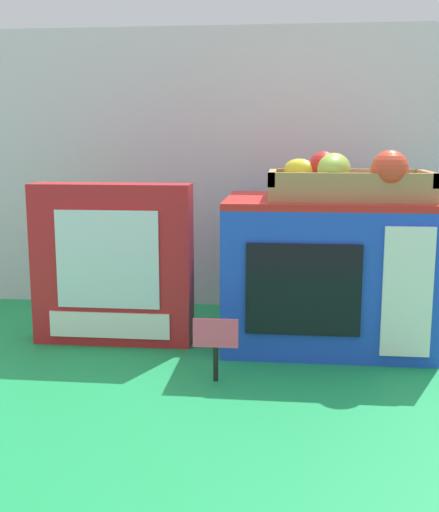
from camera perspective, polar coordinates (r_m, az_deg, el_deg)
ground_plane at (r=1.19m, az=0.62°, el=-7.86°), size 1.70×1.70×0.00m
display_back_panel at (r=1.43m, az=1.81°, el=7.59°), size 1.61×0.03×0.60m
toy_microwave at (r=1.20m, az=9.36°, el=-1.28°), size 0.36×0.27×0.27m
food_groups_crate at (r=1.15m, az=11.05°, el=6.45°), size 0.28×0.17×0.09m
cookie_set_box at (r=1.19m, az=-9.43°, el=-0.76°), size 0.29×0.07×0.29m
price_sign at (r=1.00m, az=-0.40°, el=-7.41°), size 0.07×0.01×0.10m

